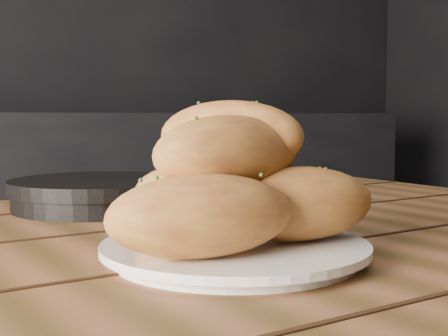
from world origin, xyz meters
TOP-DOWN VIEW (x-y plane):
  - counter at (0.00, 1.70)m, footprint 2.80×0.60m
  - table at (-0.19, 0.34)m, footprint 1.47×0.92m
  - plate at (-0.15, 0.23)m, footprint 0.26×0.26m
  - bread_rolls at (-0.15, 0.23)m, footprint 0.30×0.24m
  - skillet at (-0.13, 0.63)m, footprint 0.39×0.27m
  - bowl at (0.05, 0.58)m, footprint 0.21×0.21m

SIDE VIEW (x-z plane):
  - counter at x=0.00m, z-range 0.00..0.90m
  - table at x=-0.19m, z-range 0.28..1.03m
  - plate at x=-0.15m, z-range 0.75..0.77m
  - skillet at x=-0.13m, z-range 0.75..0.80m
  - bowl at x=0.05m, z-range 0.75..0.82m
  - bread_rolls at x=-0.15m, z-range 0.76..0.90m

